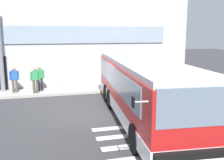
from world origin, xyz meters
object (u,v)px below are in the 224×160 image
object	(u,v)px
bus_main_foreground	(143,91)
passenger_by_doorway	(35,79)
passenger_near_column	(14,78)
passenger_at_curb_edge	(40,76)
entry_support_column	(0,50)
safety_bollard_yellow	(103,87)

from	to	relation	value
bus_main_foreground	passenger_by_doorway	distance (m)	7.65
bus_main_foreground	passenger_near_column	bearing A→B (deg)	134.16
passenger_by_doorway	passenger_at_curb_edge	world-z (taller)	same
passenger_by_doorway	entry_support_column	bearing A→B (deg)	151.62
passenger_near_column	passenger_by_doorway	xyz separation A→B (m)	(1.29, -0.54, 0.00)
bus_main_foreground	passenger_at_curb_edge	bearing A→B (deg)	125.69
passenger_near_column	safety_bollard_yellow	xyz separation A→B (m)	(5.52, -1.22, -0.63)
entry_support_column	bus_main_foreground	size ratio (longest dim) A/B	0.50
entry_support_column	safety_bollard_yellow	size ratio (longest dim) A/B	5.96
entry_support_column	passenger_by_doorway	xyz separation A→B (m)	(2.09, -1.13, -1.75)
passenger_by_doorway	passenger_at_curb_edge	bearing A→B (deg)	66.62
entry_support_column	passenger_near_column	distance (m)	2.01
bus_main_foreground	passenger_by_doorway	xyz separation A→B (m)	(-4.92, 5.85, -0.25)
passenger_by_doorway	safety_bollard_yellow	xyz separation A→B (m)	(4.23, -0.67, -0.63)
entry_support_column	bus_main_foreground	world-z (taller)	entry_support_column
entry_support_column	passenger_by_doorway	distance (m)	2.95
bus_main_foreground	passenger_at_curb_edge	size ratio (longest dim) A/B	6.43
bus_main_foreground	passenger_by_doorway	bearing A→B (deg)	130.08
passenger_near_column	safety_bollard_yellow	world-z (taller)	passenger_near_column
bus_main_foreground	passenger_near_column	size ratio (longest dim) A/B	6.43
passenger_near_column	passenger_by_doorway	world-z (taller)	same
safety_bollard_yellow	passenger_at_curb_edge	bearing A→B (deg)	161.83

